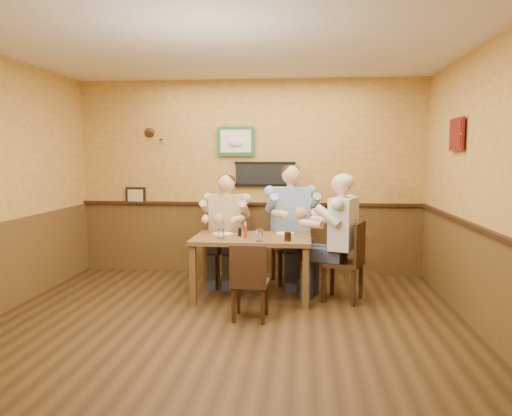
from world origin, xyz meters
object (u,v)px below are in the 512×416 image
(chair_right_end, at_px, (343,261))
(water_glass_left, at_px, (221,233))
(chair_near_side, at_px, (250,281))
(cola_tumbler, at_px, (288,236))
(dining_table, at_px, (252,244))
(diner_blue_polo, at_px, (290,230))
(diner_tan_shirt, at_px, (227,234))
(diner_white_elder, at_px, (343,244))
(pepper_shaker, at_px, (240,232))
(hot_sauce_bottle, at_px, (245,231))
(salt_shaker, at_px, (240,233))
(chair_back_left, at_px, (227,249))
(water_glass_mid, at_px, (259,235))
(chair_back_right, at_px, (290,246))

(chair_right_end, xyz_separation_m, water_glass_left, (-1.43, -0.15, 0.34))
(chair_near_side, bearing_deg, cola_tumbler, -122.78)
(dining_table, xyz_separation_m, water_glass_left, (-0.35, -0.16, 0.15))
(chair_near_side, xyz_separation_m, diner_blue_polo, (0.37, 1.57, 0.31))
(diner_tan_shirt, height_order, cola_tumbler, diner_tan_shirt)
(diner_white_elder, bearing_deg, pepper_shaker, -71.16)
(diner_blue_polo, xyz_separation_m, diner_white_elder, (0.64, -0.79, -0.04))
(cola_tumbler, relative_size, hot_sauce_bottle, 0.61)
(diner_white_elder, height_order, water_glass_left, diner_white_elder)
(hot_sauce_bottle, xyz_separation_m, salt_shaker, (-0.08, 0.15, -0.05))
(cola_tumbler, height_order, salt_shaker, cola_tumbler)
(dining_table, xyz_separation_m, diner_blue_polo, (0.43, 0.78, 0.06))
(chair_back_left, bearing_deg, water_glass_mid, -57.32)
(diner_blue_polo, bearing_deg, chair_back_right, 0.00)
(dining_table, bearing_deg, chair_back_right, 60.78)
(chair_near_side, relative_size, salt_shaker, 10.28)
(dining_table, height_order, chair_near_side, chair_near_side)
(dining_table, xyz_separation_m, water_glass_mid, (0.11, -0.31, 0.16))
(diner_blue_polo, bearing_deg, water_glass_mid, -123.86)
(dining_table, relative_size, diner_white_elder, 1.04)
(chair_back_left, bearing_deg, diner_tan_shirt, -174.90)
(chair_back_left, relative_size, water_glass_mid, 6.92)
(dining_table, relative_size, chair_right_end, 1.48)
(diner_tan_shirt, bearing_deg, cola_tumbler, -43.72)
(chair_back_left, bearing_deg, cola_tumbler, -43.72)
(water_glass_left, height_order, water_glass_mid, water_glass_mid)
(chair_back_right, height_order, hot_sauce_bottle, chair_back_right)
(cola_tumbler, xyz_separation_m, pepper_shaker, (-0.59, 0.27, -0.00))
(water_glass_left, height_order, cola_tumbler, water_glass_left)
(diner_tan_shirt, distance_m, diner_blue_polo, 0.86)
(hot_sauce_bottle, distance_m, salt_shaker, 0.17)
(water_glass_left, height_order, salt_shaker, water_glass_left)
(chair_back_right, xyz_separation_m, diner_white_elder, (0.64, -0.79, 0.18))
(chair_right_end, bearing_deg, dining_table, -70.83)
(dining_table, xyz_separation_m, chair_near_side, (0.06, -0.79, -0.25))
(chair_right_end, bearing_deg, chair_back_left, -95.83)
(chair_right_end, height_order, hot_sauce_bottle, chair_right_end)
(chair_back_left, bearing_deg, water_glass_left, -80.60)
(pepper_shaker, bearing_deg, diner_white_elder, -1.21)
(diner_tan_shirt, distance_m, diner_white_elder, 1.66)
(chair_right_end, bearing_deg, chair_near_side, -32.53)
(chair_right_end, distance_m, hot_sauce_bottle, 1.21)
(chair_near_side, distance_m, pepper_shaker, 0.92)
(chair_back_right, distance_m, salt_shaker, 0.98)
(diner_blue_polo, bearing_deg, chair_near_side, -120.75)
(chair_back_right, xyz_separation_m, pepper_shaker, (-0.59, -0.77, 0.30))
(water_glass_left, bearing_deg, diner_blue_polo, 50.05)
(chair_back_left, distance_m, water_glass_left, 0.94)
(chair_back_right, distance_m, water_glass_left, 1.26)
(chair_back_right, height_order, pepper_shaker, chair_back_right)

